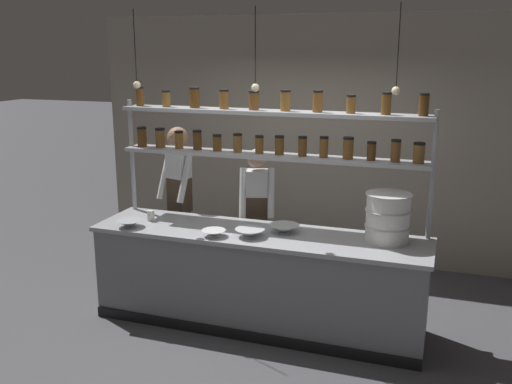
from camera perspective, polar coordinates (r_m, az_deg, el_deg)
ground_plane at (r=5.64m, az=0.21°, el=-12.96°), size 40.00×40.00×0.00m
back_wall at (r=7.07m, az=5.57°, el=5.24°), size 5.55×0.12×2.97m
prep_counter at (r=5.45m, az=0.21°, el=-8.66°), size 3.15×0.76×0.92m
spice_shelf_unit at (r=5.40m, az=1.33°, el=5.46°), size 3.03×0.28×2.21m
chef_left at (r=6.22m, az=-7.68°, el=-0.29°), size 0.41×0.35×1.77m
chef_center at (r=5.94m, az=0.11°, el=-2.16°), size 0.41×0.34×1.59m
container_stack at (r=5.12m, az=13.05°, el=-2.50°), size 0.40×0.40×0.44m
prep_bowl_near_left at (r=5.27m, az=2.85°, el=-3.70°), size 0.28×0.28×0.08m
prep_bowl_center_front at (r=5.18m, az=-4.24°, el=-4.14°), size 0.22×0.22×0.06m
prep_bowl_center_back at (r=5.57m, az=-12.54°, el=-3.11°), size 0.25×0.25×0.07m
prep_bowl_near_right at (r=5.16m, az=-0.62°, el=-4.12°), size 0.27×0.27×0.07m
serving_cup_front at (r=5.73m, az=-10.49°, el=-2.32°), size 0.07×0.07×0.10m
pendant_light_row at (r=5.04m, az=0.02°, el=10.83°), size 2.44×0.07×0.72m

